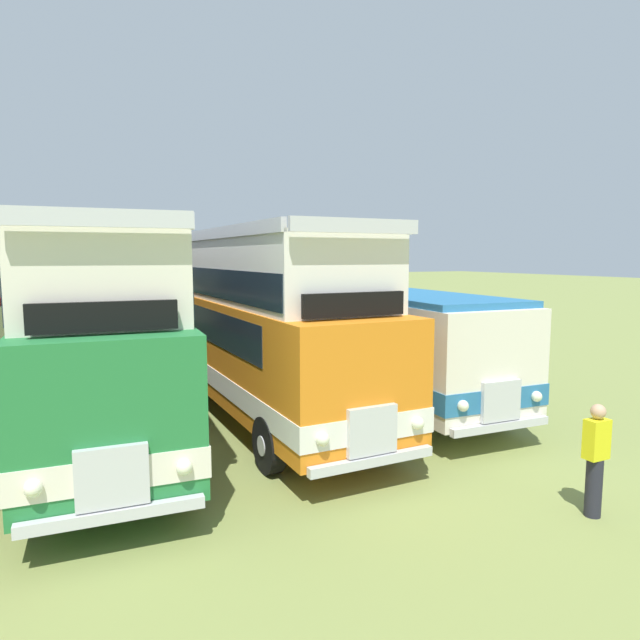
{
  "coord_description": "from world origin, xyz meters",
  "views": [
    {
      "loc": [
        6.3,
        -12.71,
        3.9
      ],
      "look_at": [
        12.55,
        0.55,
        2.18
      ],
      "focal_mm": 30.66,
      "sensor_mm": 36.0,
      "label": 1
    }
  ],
  "objects_px": {
    "bus_seventh_in_row": "(103,325)",
    "bus_ninth_in_row": "(373,333)",
    "bus_eighth_in_row": "(261,320)",
    "marshal_person": "(595,459)"
  },
  "relations": [
    {
      "from": "bus_seventh_in_row",
      "to": "bus_ninth_in_row",
      "type": "relative_size",
      "value": 1.11
    },
    {
      "from": "bus_eighth_in_row",
      "to": "bus_ninth_in_row",
      "type": "xyz_separation_m",
      "value": [
        3.54,
        0.68,
        -0.6
      ]
    },
    {
      "from": "bus_eighth_in_row",
      "to": "marshal_person",
      "type": "bearing_deg",
      "value": -68.73
    },
    {
      "from": "bus_seventh_in_row",
      "to": "bus_ninth_in_row",
      "type": "distance_m",
      "value": 7.09
    },
    {
      "from": "bus_seventh_in_row",
      "to": "bus_ninth_in_row",
      "type": "height_order",
      "value": "bus_seventh_in_row"
    },
    {
      "from": "bus_ninth_in_row",
      "to": "bus_seventh_in_row",
      "type": "bearing_deg",
      "value": -179.6
    },
    {
      "from": "bus_eighth_in_row",
      "to": "bus_ninth_in_row",
      "type": "height_order",
      "value": "bus_eighth_in_row"
    },
    {
      "from": "bus_eighth_in_row",
      "to": "marshal_person",
      "type": "distance_m",
      "value": 7.77
    },
    {
      "from": "bus_seventh_in_row",
      "to": "bus_eighth_in_row",
      "type": "height_order",
      "value": "same"
    },
    {
      "from": "bus_eighth_in_row",
      "to": "marshal_person",
      "type": "xyz_separation_m",
      "value": [
        2.77,
        -7.11,
        -1.47
      ]
    }
  ]
}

